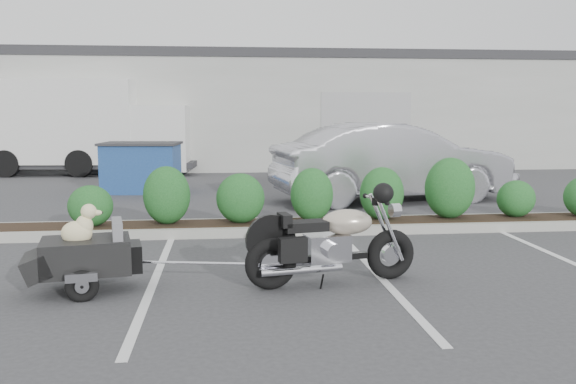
{
  "coord_description": "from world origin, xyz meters",
  "views": [
    {
      "loc": [
        -0.66,
        -7.75,
        2.0
      ],
      "look_at": [
        0.32,
        1.53,
        0.75
      ],
      "focal_mm": 38.0,
      "sensor_mm": 36.0,
      "label": 1
    }
  ],
  "objects": [
    {
      "name": "dumpster",
      "position": [
        -2.69,
        7.5,
        0.62
      ],
      "size": [
        1.98,
        1.46,
        1.23
      ],
      "rotation": [
        0.0,
        0.0,
        -0.1
      ],
      "color": "navy",
      "rests_on": "ground"
    },
    {
      "name": "delivery_truck",
      "position": [
        -4.78,
        12.17,
        1.41
      ],
      "size": [
        6.59,
        2.7,
        2.94
      ],
      "rotation": [
        0.0,
        0.0,
        -0.08
      ],
      "color": "silver",
      "rests_on": "ground"
    },
    {
      "name": "ground",
      "position": [
        0.0,
        0.0,
        0.0
      ],
      "size": [
        90.0,
        90.0,
        0.0
      ],
      "primitive_type": "plane",
      "color": "#38383A",
      "rests_on": "ground"
    },
    {
      "name": "sedan",
      "position": [
        3.05,
        5.39,
        0.87
      ],
      "size": [
        5.49,
        2.68,
        1.73
      ],
      "primitive_type": "imported",
      "rotation": [
        0.0,
        0.0,
        1.74
      ],
      "color": "#B1B0B8",
      "rests_on": "ground"
    },
    {
      "name": "motorcycle",
      "position": [
        0.57,
        -0.98,
        0.48
      ],
      "size": [
        2.08,
        0.86,
        1.2
      ],
      "rotation": [
        0.0,
        0.0,
        0.19
      ],
      "color": "black",
      "rests_on": "ground"
    },
    {
      "name": "planter_kerb",
      "position": [
        1.0,
        2.2,
        0.07
      ],
      "size": [
        12.0,
        1.0,
        0.15
      ],
      "primitive_type": "cube",
      "color": "#9E9E93",
      "rests_on": "ground"
    },
    {
      "name": "pet_trailer",
      "position": [
        -2.21,
        -0.96,
        0.42
      ],
      "size": [
        1.69,
        0.96,
        0.99
      ],
      "rotation": [
        0.0,
        0.0,
        0.19
      ],
      "color": "black",
      "rests_on": "ground"
    },
    {
      "name": "building",
      "position": [
        0.0,
        17.0,
        2.0
      ],
      "size": [
        26.0,
        10.0,
        4.0
      ],
      "primitive_type": "cube",
      "color": "#9EA099",
      "rests_on": "ground"
    }
  ]
}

